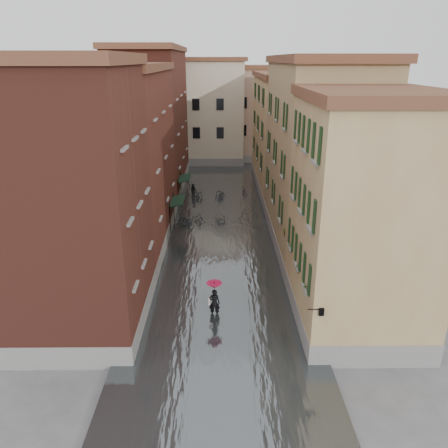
{
  "coord_description": "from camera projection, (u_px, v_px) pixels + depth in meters",
  "views": [
    {
      "loc": [
        -0.0,
        -22.28,
        13.21
      ],
      "look_at": [
        0.24,
        4.74,
        3.0
      ],
      "focal_mm": 35.0,
      "sensor_mm": 36.0,
      "label": 1
    }
  ],
  "objects": [
    {
      "name": "building_right_far",
      "position": [
        286.0,
        135.0,
        45.99
      ],
      "size": [
        6.0,
        16.0,
        11.5
      ],
      "primitive_type": "cube",
      "color": "#AA7F58",
      "rests_on": "ground"
    },
    {
      "name": "pedestrian_main",
      "position": [
        214.0,
        297.0,
        23.53
      ],
      "size": [
        0.87,
        0.87,
        2.06
      ],
      "color": "black",
      "rests_on": "ground"
    },
    {
      "name": "awning_far",
      "position": [
        184.0,
        179.0,
        41.88
      ],
      "size": [
        1.09,
        3.01,
        2.8
      ],
      "color": "black",
      "rests_on": "ground"
    },
    {
      "name": "building_left_far",
      "position": [
        153.0,
        123.0,
        45.43
      ],
      "size": [
        6.0,
        16.0,
        14.0
      ],
      "primitive_type": "cube",
      "color": "brown",
      "rests_on": "ground"
    },
    {
      "name": "building_end_pink",
      "position": [
        263.0,
        115.0,
        60.86
      ],
      "size": [
        10.0,
        9.0,
        12.0
      ],
      "primitive_type": "cube",
      "color": "tan",
      "rests_on": "ground"
    },
    {
      "name": "building_right_mid",
      "position": [
        316.0,
        158.0,
        31.69
      ],
      "size": [
        6.0,
        14.0,
        13.0
      ],
      "primitive_type": "cube",
      "color": "#967F5B",
      "rests_on": "ground"
    },
    {
      "name": "floodwater",
      "position": [
        220.0,
        222.0,
        37.64
      ],
      "size": [
        10.0,
        60.0,
        0.2
      ],
      "primitive_type": "cube",
      "color": "#464B4D",
      "rests_on": "ground"
    },
    {
      "name": "window_planters",
      "position": [
        297.0,
        252.0,
        23.51
      ],
      "size": [
        0.59,
        8.01,
        0.84
      ],
      "color": "brown",
      "rests_on": "ground"
    },
    {
      "name": "building_right_near",
      "position": [
        361.0,
        220.0,
        21.67
      ],
      "size": [
        6.0,
        8.0,
        11.5
      ],
      "primitive_type": "cube",
      "color": "#AA7F58",
      "rests_on": "ground"
    },
    {
      "name": "wall_lantern",
      "position": [
        321.0,
        311.0,
        18.87
      ],
      "size": [
        0.71,
        0.22,
        0.35
      ],
      "color": "black",
      "rests_on": "ground"
    },
    {
      "name": "building_left_mid",
      "position": [
        124.0,
        162.0,
        31.66
      ],
      "size": [
        6.0,
        14.0,
        12.5
      ],
      "primitive_type": "cube",
      "color": "maroon",
      "rests_on": "ground"
    },
    {
      "name": "building_end_cream",
      "position": [
        198.0,
        113.0,
        58.74
      ],
      "size": [
        12.0,
        9.0,
        13.0
      ],
      "primitive_type": "cube",
      "color": "beige",
      "rests_on": "ground"
    },
    {
      "name": "building_left_near",
      "position": [
        77.0,
        206.0,
        21.29
      ],
      "size": [
        6.0,
        8.0,
        13.0
      ],
      "primitive_type": "cube",
      "color": "brown",
      "rests_on": "ground"
    },
    {
      "name": "awning_near",
      "position": [
        177.0,
        202.0,
        35.2
      ],
      "size": [
        1.09,
        2.94,
        2.8
      ],
      "color": "black",
      "rests_on": "ground"
    },
    {
      "name": "pedestrian_far",
      "position": [
        194.0,
        191.0,
        44.28
      ],
      "size": [
        0.72,
        0.57,
        1.45
      ],
      "primitive_type": "imported",
      "rotation": [
        0.0,
        0.0,
        0.03
      ],
      "color": "black",
      "rests_on": "ground"
    },
    {
      "name": "ground",
      "position": [
        221.0,
        301.0,
        25.51
      ],
      "size": [
        120.0,
        120.0,
        0.0
      ],
      "primitive_type": "plane",
      "color": "#5A5A5D",
      "rests_on": "ground"
    }
  ]
}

